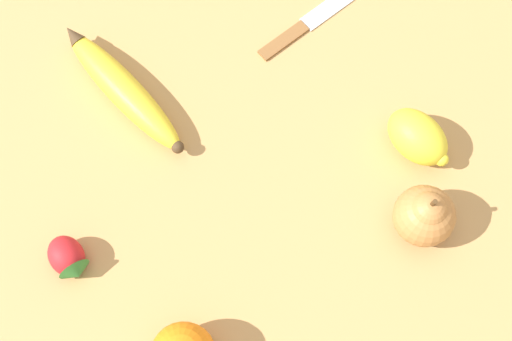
% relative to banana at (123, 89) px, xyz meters
% --- Properties ---
extents(ground_plane, '(3.00, 3.00, 0.00)m').
position_rel_banana_xyz_m(ground_plane, '(0.15, -0.05, -0.02)').
color(ground_plane, tan).
extents(banana, '(0.18, 0.15, 0.04)m').
position_rel_banana_xyz_m(banana, '(0.00, 0.00, 0.00)').
color(banana, yellow).
rests_on(banana, ground_plane).
extents(pear, '(0.07, 0.07, 0.09)m').
position_rel_banana_xyz_m(pear, '(0.36, -0.10, 0.02)').
color(pear, '#B2753D').
rests_on(pear, ground_plane).
extents(strawberry, '(0.06, 0.06, 0.04)m').
position_rel_banana_xyz_m(strawberry, '(-0.01, -0.21, 0.00)').
color(strawberry, red).
rests_on(strawberry, ground_plane).
extents(lemon, '(0.09, 0.09, 0.05)m').
position_rel_banana_xyz_m(lemon, '(0.34, -0.01, 0.01)').
color(lemon, yellow).
rests_on(lemon, ground_plane).
extents(paring_knife, '(0.12, 0.13, 0.01)m').
position_rel_banana_xyz_m(paring_knife, '(0.20, 0.13, -0.02)').
color(paring_knife, silver).
rests_on(paring_knife, ground_plane).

